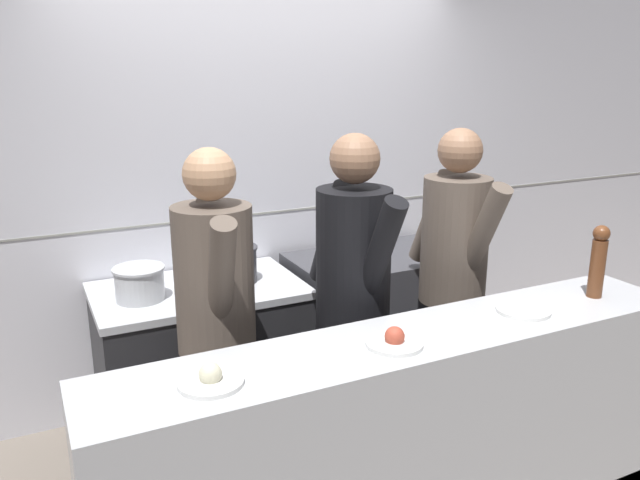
# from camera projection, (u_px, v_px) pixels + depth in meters

# --- Properties ---
(wall_back_tiled) EXTENTS (8.00, 0.06, 2.60)m
(wall_back_tiled) POSITION_uv_depth(u_px,v_px,m) (268.00, 188.00, 3.87)
(wall_back_tiled) COLOR silver
(wall_back_tiled) RESTS_ON ground_plane
(oven_range) EXTENTS (1.12, 0.71, 0.87)m
(oven_range) POSITION_uv_depth(u_px,v_px,m) (202.00, 359.00, 3.51)
(oven_range) COLOR #232326
(oven_range) RESTS_ON ground_plane
(prep_counter) EXTENTS (1.06, 0.65, 0.89)m
(prep_counter) POSITION_uv_depth(u_px,v_px,m) (376.00, 323.00, 3.99)
(prep_counter) COLOR #38383D
(prep_counter) RESTS_ON ground_plane
(pass_counter) EXTENTS (2.65, 0.45, 0.98)m
(pass_counter) POSITION_uv_depth(u_px,v_px,m) (410.00, 442.00, 2.66)
(pass_counter) COLOR #B7BABF
(pass_counter) RESTS_ON ground_plane
(stock_pot) EXTENTS (0.26, 0.26, 0.17)m
(stock_pot) POSITION_uv_depth(u_px,v_px,m) (140.00, 282.00, 3.20)
(stock_pot) COLOR #B7BABF
(stock_pot) RESTS_ON oven_range
(sauce_pot) EXTENTS (0.26, 0.26, 0.20)m
(sauce_pot) POSITION_uv_depth(u_px,v_px,m) (234.00, 263.00, 3.46)
(sauce_pot) COLOR #2D2D33
(sauce_pot) RESTS_ON oven_range
(plated_dish_main) EXTENTS (0.23, 0.23, 0.08)m
(plated_dish_main) POSITION_uv_depth(u_px,v_px,m) (211.00, 379.00, 2.13)
(plated_dish_main) COLOR white
(plated_dish_main) RESTS_ON pass_counter
(plated_dish_appetiser) EXTENTS (0.23, 0.23, 0.08)m
(plated_dish_appetiser) POSITION_uv_depth(u_px,v_px,m) (394.00, 341.00, 2.43)
(plated_dish_appetiser) COLOR white
(plated_dish_appetiser) RESTS_ON pass_counter
(plated_dish_dessert) EXTENTS (0.24, 0.24, 0.02)m
(plated_dish_dessert) POSITION_uv_depth(u_px,v_px,m) (523.00, 310.00, 2.76)
(plated_dish_dessert) COLOR white
(plated_dish_dessert) RESTS_ON pass_counter
(pepper_mill) EXTENTS (0.08, 0.08, 0.35)m
(pepper_mill) POSITION_uv_depth(u_px,v_px,m) (598.00, 260.00, 2.90)
(pepper_mill) COLOR brown
(pepper_mill) RESTS_ON pass_counter
(chef_head_cook) EXTENTS (0.39, 0.75, 1.71)m
(chef_head_cook) POSITION_uv_depth(u_px,v_px,m) (216.00, 318.00, 2.77)
(chef_head_cook) COLOR black
(chef_head_cook) RESTS_ON ground_plane
(chef_sous) EXTENTS (0.37, 0.76, 1.74)m
(chef_sous) POSITION_uv_depth(u_px,v_px,m) (353.00, 296.00, 2.98)
(chef_sous) COLOR black
(chef_sous) RESTS_ON ground_plane
(chef_line) EXTENTS (0.35, 0.75, 1.73)m
(chef_line) POSITION_uv_depth(u_px,v_px,m) (453.00, 273.00, 3.33)
(chef_line) COLOR black
(chef_line) RESTS_ON ground_plane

